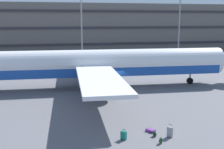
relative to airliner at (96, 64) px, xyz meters
name	(u,v)px	position (x,y,z in m)	size (l,w,h in m)	color
ground_plane	(114,90)	(2.10, -1.78, -3.17)	(600.00, 600.00, 0.00)	#5B5B60
terminal_structure	(77,27)	(2.10, 50.77, 3.60)	(171.11, 18.85, 13.54)	#605B56
airliner	(96,64)	(0.00, 0.00, 0.00)	(40.15, 32.51, 10.51)	silver
light_mast_center_left	(81,7)	(1.81, 34.09, 8.82)	(1.80, 0.50, 20.62)	gray
light_mast_center_right	(180,0)	(28.01, 34.09, 10.89)	(1.80, 0.50, 24.65)	gray
suitcase_silver	(150,130)	(1.88, -16.11, -3.06)	(0.76, 0.86, 0.22)	#72388C
suitcase_large	(124,135)	(-0.67, -17.15, -2.80)	(0.47, 0.50, 0.82)	#147266
suitcase_scuffed	(170,132)	(2.98, -17.48, -2.72)	(0.42, 0.48, 1.03)	gray
backpack_teal	(160,141)	(1.83, -18.40, -2.93)	(0.34, 0.36, 0.53)	#264C26
backpack_purple	(155,134)	(1.89, -17.09, -2.97)	(0.34, 0.41, 0.46)	#264C26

